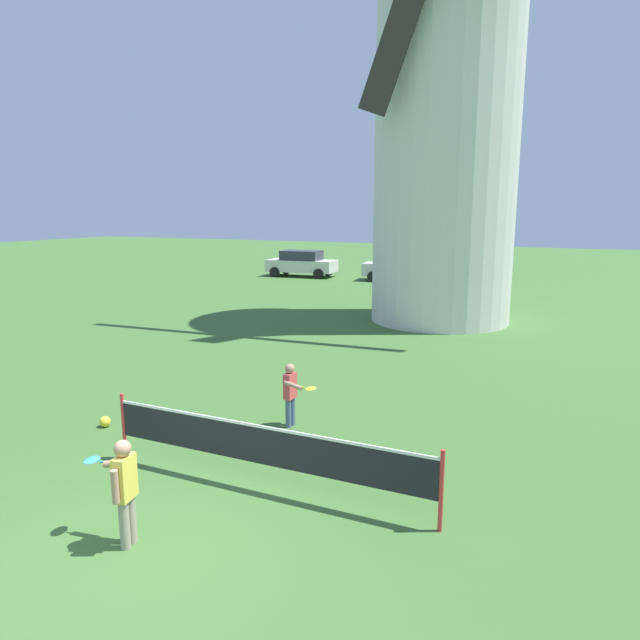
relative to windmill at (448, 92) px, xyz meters
The scene contains 8 objects.
ground_plane 17.69m from the windmill, 89.37° to the right, with size 120.00×120.00×0.00m, color #3D662D.
windmill is the anchor object (origin of this frame).
tennis_net 15.65m from the windmill, 87.25° to the right, with size 5.26×0.06×1.10m.
player_near 17.30m from the windmill, 90.45° to the right, with size 0.80×0.45×1.36m.
player_far 13.59m from the windmill, 90.47° to the right, with size 0.71×0.53×1.21m.
stray_ball 15.50m from the windmill, 104.12° to the right, with size 0.20×0.20×0.20m, color yellow.
parked_car_cream 16.47m from the windmill, 136.38° to the left, with size 4.23×2.15×1.56m.
parked_car_silver 13.58m from the windmill, 113.96° to the left, with size 4.29×2.31×1.56m.
Camera 1 is at (4.48, -4.68, 4.03)m, focal length 32.07 mm.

